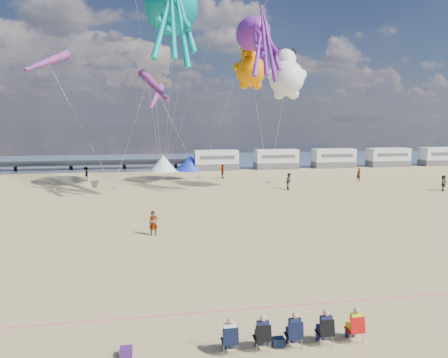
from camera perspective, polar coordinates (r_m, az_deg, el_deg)
ground at (r=21.49m, az=-1.80°, el=-12.37°), size 120.00×120.00×0.00m
water at (r=75.34m, az=-7.29°, el=2.64°), size 120.00×120.00×0.00m
motorhome_0 at (r=60.83m, az=-1.13°, el=2.71°), size 6.60×2.50×3.00m
motorhome_1 at (r=62.88m, az=7.48°, el=2.83°), size 6.60×2.50×3.00m
motorhome_2 at (r=66.24m, az=15.38°, el=2.88°), size 6.60×2.50×3.00m
motorhome_3 at (r=70.73m, az=22.41°, el=2.88°), size 6.60×2.50×3.00m
motorhome_4 at (r=76.14m, az=28.51°, el=2.85°), size 6.60×2.50×3.00m
tent_white at (r=60.25m, az=-8.69°, el=2.27°), size 4.00×4.00×2.40m
tent_blue at (r=60.43m, az=-4.89°, el=2.36°), size 4.00×4.00×2.40m
spectator_row at (r=14.58m, az=9.89°, el=-20.36°), size 6.10×0.90×1.30m
cooler_purple at (r=14.52m, az=-13.82°, el=-22.86°), size 0.40×0.30×0.32m
cooler_navy at (r=14.80m, az=7.77°, el=-22.07°), size 0.38×0.28×0.30m
rope_line at (r=16.95m, az=0.53°, el=-18.28°), size 34.00×0.03×0.03m
standing_person at (r=27.08m, az=-10.04°, el=-6.23°), size 0.63×0.44×1.65m
beachgoer_1 at (r=44.38m, az=9.29°, el=-0.33°), size 0.64×0.93×1.83m
beachgoer_2 at (r=52.64m, az=-19.11°, el=0.67°), size 0.86×1.01×1.79m
beachgoer_3 at (r=52.15m, az=-0.20°, el=1.11°), size 0.74×1.23×1.85m
beachgoer_4 at (r=49.29m, az=28.88°, el=-0.49°), size 1.00×0.99×1.69m
beachgoer_5 at (r=52.19m, az=18.68°, el=0.55°), size 0.90×1.62×1.66m
sandbag_a at (r=45.61m, az=-15.50°, el=-1.32°), size 0.50×0.35×0.22m
sandbag_b at (r=48.30m, az=-3.80°, el=-0.49°), size 0.50×0.35×0.22m
sandbag_c at (r=48.62m, az=6.46°, el=-0.46°), size 0.50×0.35×0.22m
sandbag_d at (r=52.55m, az=-3.56°, el=0.25°), size 0.50×0.35×0.22m
sandbag_e at (r=50.64m, az=-8.74°, el=-0.15°), size 0.50×0.35×0.22m
kite_octopus_teal at (r=44.46m, az=-7.55°, el=23.16°), size 5.58×10.92×12.00m
kite_octopus_purple at (r=45.44m, az=4.15°, el=20.01°), size 5.28×9.11×9.77m
kite_panda at (r=43.26m, az=8.93°, el=14.01°), size 5.36×5.18×6.24m
kite_teddy_orange at (r=47.41m, az=3.83°, el=15.11°), size 5.09×4.91×5.94m
windsock_left at (r=50.12m, az=-23.92°, el=15.05°), size 4.01×7.45×7.64m
windsock_mid at (r=40.47m, az=-9.89°, el=12.96°), size 3.54×6.75×6.88m
windsock_right at (r=43.81m, az=-9.73°, el=11.46°), size 2.08×5.42×5.35m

